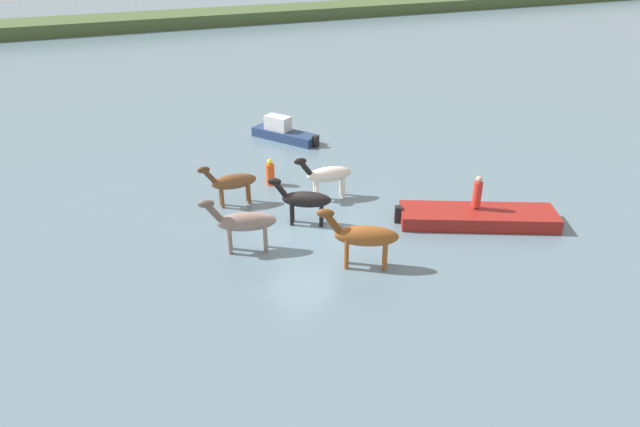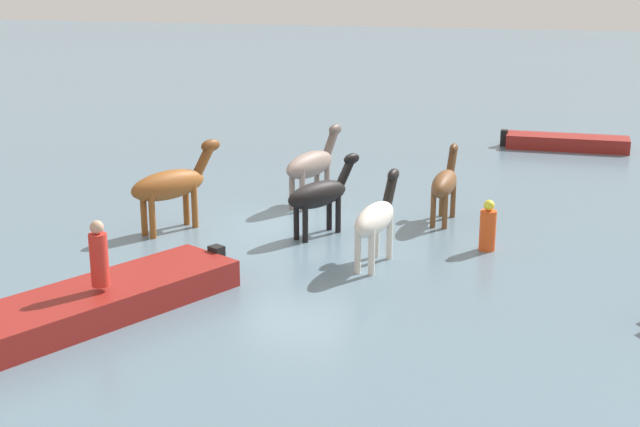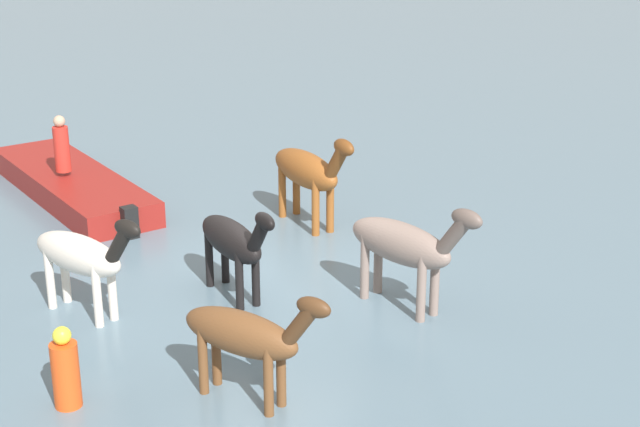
% 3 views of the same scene
% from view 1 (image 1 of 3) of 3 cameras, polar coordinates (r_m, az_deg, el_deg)
% --- Properties ---
extents(ground_plane, '(151.00, 151.00, 0.00)m').
position_cam_1_polar(ground_plane, '(20.74, -1.58, -1.93)').
color(ground_plane, slate).
extents(distant_shoreline, '(135.90, 6.00, 2.40)m').
position_cam_1_polar(distant_shoreline, '(64.72, -17.61, 16.95)').
color(distant_shoreline, '#405630').
rests_on(distant_shoreline, ground_plane).
extents(horse_dun_straggler, '(2.53, 1.10, 1.97)m').
position_cam_1_polar(horse_dun_straggler, '(19.32, -7.49, -0.83)').
color(horse_dun_straggler, gray).
rests_on(horse_dun_straggler, ground_plane).
extents(horse_lead, '(2.19, 1.39, 1.79)m').
position_cam_1_polar(horse_lead, '(20.92, -1.55, 1.38)').
color(horse_lead, black).
rests_on(horse_lead, ground_plane).
extents(horse_gray_outer, '(2.50, 1.55, 2.03)m').
position_cam_1_polar(horse_gray_outer, '(18.31, 4.28, -2.22)').
color(horse_gray_outer, brown).
rests_on(horse_gray_outer, ground_plane).
extents(horse_dark_mare, '(2.37, 0.75, 1.83)m').
position_cam_1_polar(horse_dark_mare, '(22.91, 0.71, 3.83)').
color(horse_dark_mare, silver).
rests_on(horse_dark_mare, ground_plane).
extents(horse_rear_stallion, '(2.25, 0.58, 1.75)m').
position_cam_1_polar(horse_rear_stallion, '(22.63, -8.63, 3.08)').
color(horse_rear_stallion, brown).
rests_on(horse_rear_stallion, ground_plane).
extents(boat_dinghy_port, '(5.77, 3.83, 0.77)m').
position_cam_1_polar(boat_dinghy_port, '(22.06, 15.14, -0.50)').
color(boat_dinghy_port, maroon).
rests_on(boat_dinghy_port, ground_plane).
extents(boat_motor_center, '(2.78, 3.48, 1.31)m').
position_cam_1_polar(boat_motor_center, '(29.63, -3.57, 7.81)').
color(boat_motor_center, navy).
rests_on(boat_motor_center, ground_plane).
extents(person_watcher_seated, '(0.32, 0.32, 1.19)m').
position_cam_1_polar(person_watcher_seated, '(21.78, 15.18, 2.01)').
color(person_watcher_seated, red).
rests_on(person_watcher_seated, boat_dinghy_port).
extents(buoy_channel_marker, '(0.36, 0.36, 1.14)m').
position_cam_1_polar(buoy_channel_marker, '(24.41, -4.90, 3.97)').
color(buoy_channel_marker, '#E54C19').
rests_on(buoy_channel_marker, ground_plane).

